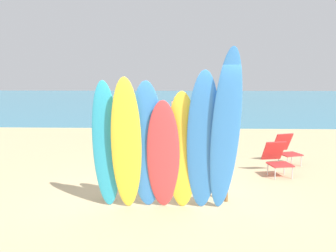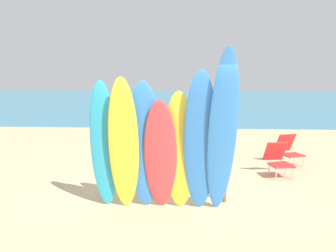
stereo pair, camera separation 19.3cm
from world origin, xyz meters
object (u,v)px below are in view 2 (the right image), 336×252
surfboard_blue_5 (200,144)px  beachgoer_by_water (207,114)px  surfboard_blue_2 (144,147)px  surfboard_yellow_4 (179,152)px  distant_boat (156,113)px  surfboard_rack (164,172)px  beach_chair_blue (288,149)px  beachgoer_strolling (198,128)px  beach_chair_red (278,158)px  surfboard_teal_0 (104,146)px  beachgoer_photographing (127,112)px  surfboard_yellow_1 (124,146)px  beachgoer_near_rack (134,112)px  surfboard_red_3 (160,156)px  surfboard_blue_6 (222,135)px  beachgoer_midbeach (180,113)px

surfboard_blue_5 → beachgoer_by_water: surfboard_blue_5 is taller
surfboard_blue_2 → surfboard_yellow_4: surfboard_blue_2 is taller
surfboard_yellow_4 → distant_boat: 14.90m
surfboard_rack → beach_chair_blue: size_ratio=2.85×
beachgoer_strolling → beach_chair_red: (1.84, -1.67, -0.45)m
distant_boat → surfboard_teal_0: bearing=-87.8°
surfboard_blue_2 → beachgoer_photographing: size_ratio=1.33×
surfboard_rack → beachgoer_photographing: (-1.85, 6.34, 0.45)m
beachgoer_photographing → beachgoer_strolling: size_ratio=1.15×
beachgoer_by_water → distant_boat: 8.47m
surfboard_yellow_1 → beachgoer_near_rack: size_ratio=1.51×
surfboard_blue_2 → surfboard_blue_5: (0.95, -0.11, 0.08)m
beach_chair_red → beachgoer_by_water: bearing=97.2°
beachgoer_strolling → beachgoer_by_water: size_ratio=0.92×
surfboard_yellow_4 → beachgoer_strolling: 4.01m
surfboard_rack → surfboard_red_3: bearing=-91.9°
surfboard_teal_0 → surfboard_blue_6: size_ratio=0.80×
surfboard_blue_2 → beachgoer_photographing: surfboard_blue_2 is taller
surfboard_yellow_4 → beachgoer_photographing: surfboard_yellow_4 is taller
surfboard_blue_6 → beach_chair_red: bearing=52.5°
beachgoer_near_rack → beach_chair_blue: size_ratio=1.88×
surfboard_blue_2 → distant_boat: (-1.27, 14.77, -0.97)m
beachgoer_strolling → surfboard_yellow_4: bearing=-145.2°
surfboard_teal_0 → surfboard_blue_2: surfboard_teal_0 is taller
surfboard_blue_5 → beachgoer_midbeach: size_ratio=1.58×
surfboard_yellow_1 → surfboard_blue_2: size_ratio=1.03×
surfboard_yellow_1 → surfboard_blue_5: (1.28, -0.00, 0.05)m
surfboard_rack → beachgoer_strolling: (0.72, 3.50, 0.32)m
beachgoer_near_rack → surfboard_yellow_4: bearing=109.9°
surfboard_blue_2 → surfboard_yellow_4: bearing=-1.3°
surfboard_teal_0 → beachgoer_near_rack: bearing=92.3°
surfboard_blue_2 → surfboard_blue_5: surfboard_blue_5 is taller
surfboard_yellow_1 → surfboard_blue_2: 0.35m
surfboard_red_3 → beachgoer_strolling: surfboard_red_3 is taller
surfboard_blue_2 → distant_boat: 14.85m
surfboard_teal_0 → beachgoer_photographing: size_ratio=1.32×
surfboard_blue_2 → beachgoer_near_rack: surfboard_blue_2 is taller
surfboard_red_3 → beachgoer_by_water: bearing=79.8°
beachgoer_strolling → beachgoer_by_water: (0.37, 2.76, 0.08)m
surfboard_red_3 → surfboard_blue_6: size_ratio=0.70×
beachgoer_photographing → distant_boat: beachgoer_photographing is taller
surfboard_blue_2 → beachgoer_near_rack: bearing=98.1°
beachgoer_strolling → surfboard_blue_5: bearing=-140.3°
beachgoer_by_water → beach_chair_blue: 3.94m
surfboard_teal_0 → beach_chair_blue: bearing=36.6°
surfboard_red_3 → beachgoer_by_water: size_ratio=1.21×
surfboard_blue_6 → surfboard_yellow_4: bearing=157.4°
surfboard_teal_0 → beachgoer_photographing: bearing=94.1°
surfboard_yellow_1 → surfboard_red_3: (0.61, 0.09, -0.18)m
surfboard_teal_0 → beach_chair_red: size_ratio=2.81×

